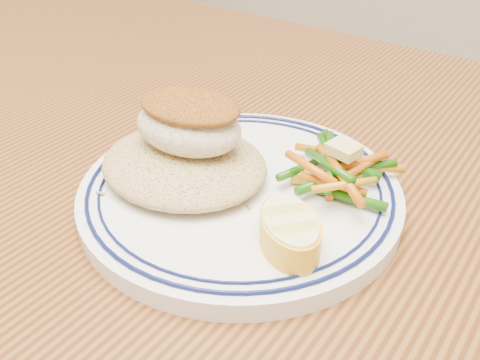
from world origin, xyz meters
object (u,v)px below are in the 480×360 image
Objects in this scene: plate at (240,191)px; vegetable_pile at (337,169)px; dining_table at (223,313)px; lemon_wedge at (290,231)px; fish_fillet at (189,121)px; rice_pilaf at (184,161)px.

vegetable_pile is (0.06, 0.05, 0.02)m from plate.
dining_table is 19.15× the size of lemon_wedge.
plate is 0.08m from lemon_wedge.
dining_table is 0.16m from vegetable_pile.
dining_table is at bearing -29.71° from fish_fillet.
plate is at bearing 97.09° from dining_table.
fish_fillet is 0.12m from vegetable_pile.
lemon_wedge is (0.01, -0.09, -0.00)m from vegetable_pile.
fish_fillet is at bearing 102.91° from rice_pilaf.
rice_pilaf is at bearing -77.09° from fish_fillet.
plate is at bearing 2.13° from fish_fillet.
fish_fillet is at bearing -155.69° from vegetable_pile.
rice_pilaf is at bearing 160.09° from dining_table.
dining_table is 15.94× the size of fish_fillet.
dining_table is 0.14m from rice_pilaf.
plate is 0.05m from rice_pilaf.
fish_fillet is 0.98× the size of vegetable_pile.
plate is 0.08m from vegetable_pile.
vegetable_pile reaches higher than plate.
lemon_wedge reaches higher than plate.
rice_pilaf reaches higher than plate.
vegetable_pile is 0.09m from lemon_wedge.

